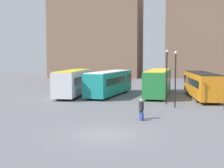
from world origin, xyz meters
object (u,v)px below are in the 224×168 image
bus_1 (110,82)px  bus_3 (202,84)px  traveler (141,107)px  lamp_post_1 (175,74)px  bus_2 (158,81)px  bus_0 (73,82)px  suitcase (142,117)px  lamp_post_0 (167,72)px

bus_1 → bus_3: 11.16m
bus_3 → traveler: 15.04m
bus_1 → bus_3: bearing=-84.8°
lamp_post_1 → bus_2: bearing=100.9°
bus_0 → suitcase: (9.60, -13.54, -1.44)m
bus_3 → lamp_post_0: bearing=139.5°
bus_3 → traveler: bus_3 is taller
bus_1 → bus_3: (11.13, -0.75, -0.01)m
lamp_post_0 → traveler: bearing=-103.1°
bus_2 → lamp_post_0: 7.95m
lamp_post_0 → bus_3: bearing=54.7°
bus_2 → suitcase: bearing=-179.6°
bus_0 → bus_2: 10.72m
bus_0 → traveler: 16.16m
bus_2 → traveler: size_ratio=7.88×
bus_3 → traveler: bearing=151.6°
bus_3 → lamp_post_0: (-4.05, -5.71, 1.63)m
bus_1 → lamp_post_1: lamp_post_1 is taller
bus_0 → traveler: bus_0 is taller
bus_0 → lamp_post_1: size_ratio=1.90×
bus_1 → lamp_post_1: (7.91, -8.45, 1.53)m
bus_0 → lamp_post_1: (12.23, -6.92, 1.45)m
bus_0 → bus_2: bus_2 is taller
bus_0 → bus_2: size_ratio=0.81×
bus_1 → suitcase: bearing=-151.6°
bus_2 → lamp_post_1: (1.88, -9.71, 1.43)m
bus_0 → bus_3: 15.47m
bus_1 → bus_2: size_ratio=0.91×
suitcase → traveler: bearing=28.9°
bus_0 → bus_1: (4.32, 1.52, -0.08)m
suitcase → lamp_post_1: bearing=-1.6°
traveler → suitcase: bearing=-151.1°
lamp_post_0 → suitcase: bearing=-101.8°
bus_2 → suitcase: 16.41m
bus_1 → lamp_post_0: lamp_post_0 is taller
bus_1 → suitcase: bus_1 is taller
bus_1 → lamp_post_0: (7.08, -6.46, 1.62)m
bus_1 → lamp_post_0: 9.72m
bus_1 → lamp_post_1: bearing=-127.8°
bus_2 → bus_3: bus_2 is taller
bus_2 → traveler: (-0.83, -15.82, -0.81)m
suitcase → bus_2: bearing=17.4°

